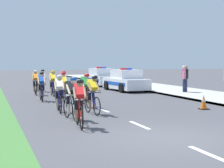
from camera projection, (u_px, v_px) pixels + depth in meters
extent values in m
plane|color=#424247|center=(169.00, 137.00, 10.16)|extent=(160.00, 160.00, 0.00)
cube|color=#A3A099|center=(174.00, 90.00, 25.80)|extent=(4.01, 60.00, 0.12)
cube|color=#9E9E99|center=(148.00, 91.00, 25.19)|extent=(0.16, 60.00, 0.13)
cube|color=white|center=(209.00, 154.00, 8.33)|extent=(0.14, 1.60, 0.01)
cube|color=white|center=(139.00, 125.00, 12.11)|extent=(0.14, 1.60, 0.01)
cube|color=white|center=(103.00, 110.00, 15.90)|extent=(0.14, 1.60, 0.01)
cube|color=white|center=(81.00, 100.00, 19.69)|extent=(0.14, 1.60, 0.01)
cube|color=white|center=(66.00, 94.00, 23.48)|extent=(0.14, 1.60, 0.01)
cube|color=white|center=(55.00, 90.00, 27.26)|extent=(0.14, 1.60, 0.01)
torus|color=black|center=(81.00, 118.00, 11.23)|extent=(0.12, 0.72, 0.72)
cylinder|color=#99999E|center=(81.00, 118.00, 11.23)|extent=(0.07, 0.07, 0.06)
torus|color=black|center=(77.00, 114.00, 12.20)|extent=(0.12, 0.72, 0.72)
cylinder|color=#99999E|center=(77.00, 114.00, 12.20)|extent=(0.07, 0.07, 0.06)
cylinder|color=#B21919|center=(79.00, 99.00, 11.63)|extent=(0.09, 0.55, 0.04)
cylinder|color=#B21919|center=(80.00, 110.00, 11.48)|extent=(0.09, 0.48, 0.63)
cylinder|color=#B21919|center=(79.00, 108.00, 11.85)|extent=(0.04, 0.04, 0.65)
cylinder|color=black|center=(81.00, 101.00, 11.29)|extent=(0.42, 0.07, 0.03)
cube|color=black|center=(78.00, 97.00, 11.82)|extent=(0.12, 0.23, 0.05)
cube|color=red|center=(79.00, 91.00, 11.69)|extent=(0.34, 0.57, 0.46)
cube|color=black|center=(79.00, 96.00, 11.81)|extent=(0.30, 0.23, 0.18)
cylinder|color=black|center=(82.00, 107.00, 11.80)|extent=(0.13, 0.23, 0.40)
cylinder|color=#9E7051|center=(82.00, 115.00, 11.74)|extent=(0.11, 0.16, 0.36)
cylinder|color=black|center=(76.00, 107.00, 11.77)|extent=(0.13, 0.18, 0.40)
cylinder|color=#9E7051|center=(76.00, 115.00, 11.70)|extent=(0.10, 0.13, 0.36)
cylinder|color=#9E7051|center=(85.00, 93.00, 11.52)|extent=(0.12, 0.41, 0.35)
cylinder|color=#9E7051|center=(75.00, 93.00, 11.45)|extent=(0.12, 0.41, 0.35)
sphere|color=#9E7051|center=(80.00, 84.00, 11.38)|extent=(0.19, 0.19, 0.19)
ellipsoid|color=black|center=(80.00, 82.00, 11.37)|extent=(0.26, 0.34, 0.24)
torus|color=black|center=(76.00, 111.00, 12.79)|extent=(0.12, 0.72, 0.72)
cylinder|color=#99999E|center=(76.00, 111.00, 12.79)|extent=(0.07, 0.07, 0.06)
torus|color=black|center=(67.00, 108.00, 13.70)|extent=(0.12, 0.72, 0.72)
cylinder|color=#99999E|center=(67.00, 108.00, 13.70)|extent=(0.07, 0.07, 0.06)
cylinder|color=white|center=(71.00, 94.00, 13.17)|extent=(0.10, 0.55, 0.04)
cylinder|color=white|center=(73.00, 104.00, 13.03)|extent=(0.09, 0.48, 0.63)
cylinder|color=white|center=(70.00, 102.00, 13.37)|extent=(0.04, 0.04, 0.65)
cylinder|color=black|center=(75.00, 96.00, 12.85)|extent=(0.42, 0.07, 0.03)
cube|color=black|center=(70.00, 93.00, 13.35)|extent=(0.12, 0.23, 0.05)
cube|color=black|center=(71.00, 88.00, 13.22)|extent=(0.34, 0.58, 0.45)
cube|color=black|center=(70.00, 92.00, 13.33)|extent=(0.30, 0.23, 0.18)
cylinder|color=black|center=(73.00, 101.00, 13.35)|extent=(0.13, 0.23, 0.40)
cylinder|color=beige|center=(73.00, 109.00, 13.29)|extent=(0.11, 0.16, 0.36)
cylinder|color=black|center=(68.00, 102.00, 13.27)|extent=(0.13, 0.18, 0.40)
cylinder|color=beige|center=(69.00, 109.00, 13.22)|extent=(0.10, 0.13, 0.36)
cylinder|color=beige|center=(77.00, 89.00, 13.10)|extent=(0.12, 0.41, 0.35)
cylinder|color=beige|center=(68.00, 89.00, 12.96)|extent=(0.12, 0.41, 0.35)
sphere|color=beige|center=(73.00, 81.00, 12.93)|extent=(0.19, 0.19, 0.19)
ellipsoid|color=blue|center=(74.00, 79.00, 12.92)|extent=(0.26, 0.34, 0.24)
torus|color=black|center=(97.00, 106.00, 14.18)|extent=(0.11, 0.72, 0.72)
cylinder|color=#99999E|center=(97.00, 106.00, 14.18)|extent=(0.07, 0.07, 0.06)
torus|color=black|center=(88.00, 104.00, 15.09)|extent=(0.11, 0.72, 0.72)
cylinder|color=#99999E|center=(88.00, 104.00, 15.09)|extent=(0.07, 0.07, 0.06)
cylinder|color=#1E1E99|center=(93.00, 91.00, 14.56)|extent=(0.09, 0.55, 0.04)
cylinder|color=#1E1E99|center=(94.00, 100.00, 14.42)|extent=(0.08, 0.48, 0.63)
cylinder|color=#1E1E99|center=(91.00, 99.00, 14.76)|extent=(0.04, 0.04, 0.65)
cylinder|color=black|center=(96.00, 92.00, 14.24)|extent=(0.42, 0.07, 0.03)
cube|color=black|center=(91.00, 90.00, 14.74)|extent=(0.12, 0.23, 0.05)
cube|color=yellow|center=(92.00, 85.00, 14.61)|extent=(0.33, 0.57, 0.45)
cube|color=black|center=(91.00, 89.00, 14.72)|extent=(0.30, 0.23, 0.18)
cylinder|color=black|center=(93.00, 98.00, 14.74)|extent=(0.13, 0.23, 0.40)
cylinder|color=#9E7051|center=(94.00, 104.00, 14.68)|extent=(0.10, 0.16, 0.36)
cylinder|color=black|center=(89.00, 98.00, 14.66)|extent=(0.13, 0.18, 0.40)
cylinder|color=#9E7051|center=(90.00, 105.00, 14.61)|extent=(0.10, 0.13, 0.36)
cylinder|color=#9E7051|center=(98.00, 87.00, 14.48)|extent=(0.11, 0.41, 0.35)
cylinder|color=#9E7051|center=(90.00, 87.00, 14.35)|extent=(0.11, 0.41, 0.35)
sphere|color=#9E7051|center=(95.00, 79.00, 14.32)|extent=(0.19, 0.19, 0.19)
ellipsoid|color=black|center=(95.00, 78.00, 14.31)|extent=(0.26, 0.33, 0.24)
torus|color=black|center=(60.00, 105.00, 14.69)|extent=(0.11, 0.73, 0.72)
cylinder|color=#99999E|center=(60.00, 105.00, 14.69)|extent=(0.07, 0.07, 0.06)
torus|color=black|center=(58.00, 102.00, 15.66)|extent=(0.11, 0.73, 0.72)
cylinder|color=#99999E|center=(58.00, 102.00, 15.66)|extent=(0.07, 0.07, 0.06)
cylinder|color=#1E1E99|center=(59.00, 90.00, 15.09)|extent=(0.08, 0.55, 0.04)
cylinder|color=#1E1E99|center=(60.00, 99.00, 14.94)|extent=(0.08, 0.48, 0.63)
cylinder|color=#1E1E99|center=(59.00, 97.00, 15.31)|extent=(0.04, 0.04, 0.65)
cylinder|color=black|center=(60.00, 91.00, 14.76)|extent=(0.42, 0.06, 0.03)
cube|color=black|center=(59.00, 89.00, 15.29)|extent=(0.12, 0.23, 0.05)
cube|color=white|center=(59.00, 84.00, 15.15)|extent=(0.33, 0.57, 0.45)
cube|color=black|center=(59.00, 88.00, 15.27)|extent=(0.30, 0.22, 0.18)
cylinder|color=black|center=(61.00, 96.00, 15.27)|extent=(0.13, 0.23, 0.40)
cylinder|color=tan|center=(61.00, 103.00, 15.21)|extent=(0.10, 0.16, 0.36)
cylinder|color=black|center=(57.00, 96.00, 15.23)|extent=(0.12, 0.18, 0.40)
cylinder|color=tan|center=(57.00, 103.00, 15.16)|extent=(0.10, 0.13, 0.36)
cylinder|color=tan|center=(63.00, 86.00, 14.98)|extent=(0.11, 0.41, 0.35)
cylinder|color=tan|center=(55.00, 86.00, 14.91)|extent=(0.11, 0.41, 0.35)
sphere|color=tan|center=(60.00, 79.00, 14.85)|extent=(0.19, 0.19, 0.19)
ellipsoid|color=white|center=(60.00, 77.00, 14.83)|extent=(0.26, 0.33, 0.24)
torus|color=black|center=(89.00, 100.00, 16.39)|extent=(0.09, 0.73, 0.72)
cylinder|color=#99999E|center=(89.00, 100.00, 16.39)|extent=(0.06, 0.06, 0.06)
torus|color=black|center=(82.00, 98.00, 17.32)|extent=(0.09, 0.73, 0.72)
cylinder|color=#99999E|center=(82.00, 98.00, 17.32)|extent=(0.06, 0.06, 0.06)
cylinder|color=#B21919|center=(85.00, 87.00, 16.77)|extent=(0.07, 0.55, 0.04)
cylinder|color=#B21919|center=(87.00, 95.00, 16.63)|extent=(0.07, 0.48, 0.63)
cylinder|color=#B21919|center=(84.00, 94.00, 16.98)|extent=(0.04, 0.04, 0.65)
cylinder|color=black|center=(88.00, 88.00, 16.45)|extent=(0.42, 0.05, 0.03)
cube|color=black|center=(84.00, 86.00, 16.96)|extent=(0.11, 0.23, 0.05)
cube|color=green|center=(85.00, 82.00, 16.83)|extent=(0.31, 0.55, 0.47)
cube|color=black|center=(84.00, 85.00, 16.95)|extent=(0.29, 0.22, 0.18)
cylinder|color=black|center=(86.00, 93.00, 16.95)|extent=(0.12, 0.23, 0.40)
cylinder|color=tan|center=(87.00, 99.00, 16.90)|extent=(0.10, 0.16, 0.36)
cylinder|color=black|center=(83.00, 93.00, 16.89)|extent=(0.12, 0.17, 0.40)
cylinder|color=tan|center=(83.00, 99.00, 16.83)|extent=(0.10, 0.13, 0.36)
cylinder|color=tan|center=(90.00, 83.00, 16.69)|extent=(0.10, 0.40, 0.35)
cylinder|color=tan|center=(83.00, 83.00, 16.57)|extent=(0.10, 0.40, 0.35)
sphere|color=tan|center=(87.00, 77.00, 16.54)|extent=(0.19, 0.19, 0.19)
ellipsoid|color=red|center=(87.00, 75.00, 16.52)|extent=(0.25, 0.33, 0.24)
torus|color=black|center=(64.00, 96.00, 18.51)|extent=(0.09, 0.73, 0.72)
cylinder|color=#99999E|center=(64.00, 96.00, 18.51)|extent=(0.06, 0.06, 0.06)
torus|color=black|center=(62.00, 94.00, 19.48)|extent=(0.09, 0.73, 0.72)
cylinder|color=#99999E|center=(62.00, 94.00, 19.48)|extent=(0.06, 0.06, 0.06)
cylinder|color=#1E1E99|center=(63.00, 84.00, 18.91)|extent=(0.07, 0.55, 0.04)
cylinder|color=#1E1E99|center=(63.00, 91.00, 18.76)|extent=(0.07, 0.48, 0.63)
cylinder|color=#1E1E99|center=(63.00, 90.00, 19.13)|extent=(0.04, 0.04, 0.65)
cylinder|color=black|center=(64.00, 85.00, 18.58)|extent=(0.42, 0.06, 0.03)
cube|color=black|center=(62.00, 83.00, 19.10)|extent=(0.11, 0.23, 0.05)
cube|color=yellow|center=(63.00, 80.00, 18.97)|extent=(0.32, 0.56, 0.47)
cube|color=black|center=(62.00, 83.00, 19.09)|extent=(0.29, 0.22, 0.18)
cylinder|color=black|center=(64.00, 89.00, 19.09)|extent=(0.12, 0.23, 0.40)
cylinder|color=beige|center=(65.00, 95.00, 19.03)|extent=(0.10, 0.16, 0.36)
cylinder|color=black|center=(61.00, 89.00, 19.04)|extent=(0.12, 0.18, 0.40)
cylinder|color=beige|center=(61.00, 95.00, 18.98)|extent=(0.10, 0.13, 0.36)
cylinder|color=beige|center=(66.00, 81.00, 18.81)|extent=(0.10, 0.41, 0.35)
cylinder|color=beige|center=(60.00, 81.00, 18.73)|extent=(0.10, 0.41, 0.35)
sphere|color=beige|center=(63.00, 75.00, 18.67)|extent=(0.19, 0.19, 0.19)
ellipsoid|color=red|center=(63.00, 74.00, 18.65)|extent=(0.25, 0.33, 0.24)
torus|color=black|center=(64.00, 92.00, 20.89)|extent=(0.09, 0.73, 0.72)
cylinder|color=#99999E|center=(64.00, 92.00, 20.89)|extent=(0.06, 0.06, 0.06)
torus|color=black|center=(62.00, 90.00, 21.85)|extent=(0.09, 0.73, 0.72)
cylinder|color=#99999E|center=(62.00, 90.00, 21.85)|extent=(0.06, 0.06, 0.06)
cylinder|color=black|center=(63.00, 82.00, 21.29)|extent=(0.07, 0.55, 0.04)
cylinder|color=black|center=(64.00, 88.00, 21.14)|extent=(0.07, 0.48, 0.63)
cylinder|color=black|center=(63.00, 87.00, 21.50)|extent=(0.04, 0.04, 0.65)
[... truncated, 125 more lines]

